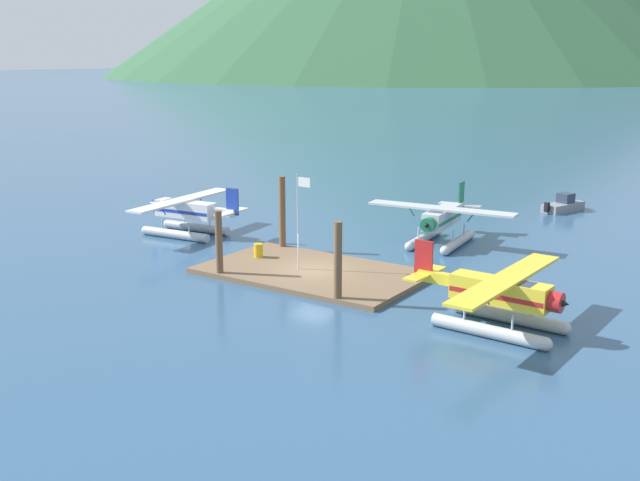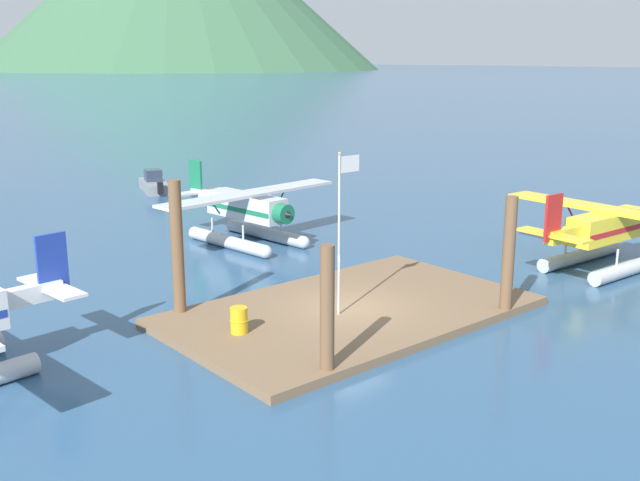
# 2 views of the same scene
# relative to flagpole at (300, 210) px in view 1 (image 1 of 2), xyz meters

# --- Properties ---
(ground_plane) EXTENTS (1200.00, 1200.00, 0.00)m
(ground_plane) POSITION_rel_flagpole_xyz_m (0.71, 0.29, -3.92)
(ground_plane) COLOR #2D5175
(dock_platform) EXTENTS (13.14, 7.94, 0.30)m
(dock_platform) POSITION_rel_flagpole_xyz_m (0.71, 0.29, -3.77)
(dock_platform) COLOR brown
(dock_platform) RESTS_ON ground
(piling_near_left) EXTENTS (0.42, 0.42, 4.05)m
(piling_near_left) POSITION_rel_flagpole_xyz_m (-3.50, -3.29, -1.89)
(piling_near_left) COLOR brown
(piling_near_left) RESTS_ON ground
(piling_near_right) EXTENTS (0.44, 0.44, 4.45)m
(piling_near_right) POSITION_rel_flagpole_xyz_m (4.93, -3.44, -1.69)
(piling_near_right) COLOR brown
(piling_near_right) RESTS_ON ground
(piling_far_left) EXTENTS (0.44, 0.44, 5.08)m
(piling_far_left) POSITION_rel_flagpole_xyz_m (-4.25, 3.95, -1.38)
(piling_far_left) COLOR brown
(piling_far_left) RESTS_ON ground
(flagpole) EXTENTS (0.95, 0.10, 5.79)m
(flagpole) POSITION_rel_flagpole_xyz_m (0.00, 0.00, 0.00)
(flagpole) COLOR silver
(flagpole) RESTS_ON dock_platform
(fuel_drum) EXTENTS (0.62, 0.62, 0.88)m
(fuel_drum) POSITION_rel_flagpole_xyz_m (-3.83, 0.80, -3.18)
(fuel_drum) COLOR gold
(fuel_drum) RESTS_ON dock_platform
(seaplane_white_port_fwd) EXTENTS (7.96, 10.49, 3.84)m
(seaplane_white_port_fwd) POSITION_rel_flagpole_xyz_m (-12.83, 3.61, -2.34)
(seaplane_white_port_fwd) COLOR #B7BABF
(seaplane_white_port_fwd) RESTS_ON ground
(seaplane_yellow_stbd_aft) EXTENTS (7.98, 10.45, 3.84)m
(seaplane_yellow_stbd_aft) POSITION_rel_flagpole_xyz_m (13.56, -2.54, -2.34)
(seaplane_yellow_stbd_aft) COLOR #B7BABF
(seaplane_yellow_stbd_aft) RESTS_ON ground
(seaplane_silver_bow_right) EXTENTS (10.49, 7.96, 3.84)m
(seaplane_silver_bow_right) POSITION_rel_flagpole_xyz_m (3.93, 11.48, -2.34)
(seaplane_silver_bow_right) COLOR #B7BABF
(seaplane_silver_bow_right) RESTS_ON ground
(boat_grey_open_north) EXTENTS (2.71, 4.73, 1.50)m
(boat_grey_open_north) POSITION_rel_flagpole_xyz_m (7.53, 28.16, -3.43)
(boat_grey_open_north) COLOR gray
(boat_grey_open_north) RESTS_ON ground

